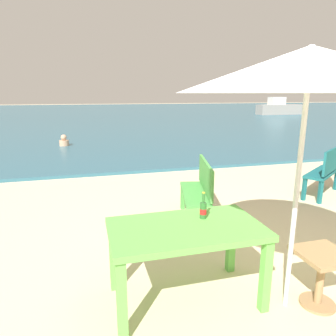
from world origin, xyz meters
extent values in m
plane|color=beige|center=(0.00, 0.00, 0.00)|extent=(120.00, 120.00, 0.00)
cube|color=#2D6075|center=(0.00, 30.00, 0.04)|extent=(120.00, 50.00, 0.08)
cube|color=#60B24C|center=(-1.20, 0.15, 0.73)|extent=(1.40, 0.80, 0.06)
cube|color=#60B24C|center=(-1.84, -0.19, 0.35)|extent=(0.08, 0.08, 0.70)
cube|color=#60B24C|center=(-0.56, -0.19, 0.35)|extent=(0.08, 0.08, 0.70)
cube|color=#60B24C|center=(-1.84, 0.49, 0.35)|extent=(0.08, 0.08, 0.70)
cube|color=#60B24C|center=(-0.56, 0.49, 0.35)|extent=(0.08, 0.08, 0.70)
cylinder|color=#2D662D|center=(-0.98, 0.28, 0.84)|extent=(0.06, 0.06, 0.16)
cone|color=#2D662D|center=(-0.98, 0.28, 0.92)|extent=(0.06, 0.06, 0.03)
cylinder|color=#2D662D|center=(-0.98, 0.28, 0.97)|extent=(0.03, 0.03, 0.09)
cylinder|color=red|center=(-0.98, 0.28, 0.83)|extent=(0.07, 0.07, 0.05)
cylinder|color=gold|center=(-0.98, 0.28, 1.02)|extent=(0.03, 0.03, 0.01)
cylinder|color=silver|center=(-0.31, -0.18, 1.15)|extent=(0.04, 0.04, 2.30)
cone|color=white|center=(-0.31, -0.18, 2.12)|extent=(2.10, 2.10, 0.36)
cube|color=#9E7A51|center=(-0.02, -0.26, 0.52)|extent=(0.44, 0.44, 0.04)
cylinder|color=#9E7A51|center=(-0.02, -0.26, 0.25)|extent=(0.07, 0.07, 0.50)
cylinder|color=#9E7A51|center=(-0.02, -0.26, 0.01)|extent=(0.32, 0.32, 0.03)
cube|color=#196066|center=(2.36, 2.46, 0.45)|extent=(1.20, 0.96, 0.05)
cube|color=#196066|center=(2.44, 2.32, 0.73)|extent=(1.02, 0.70, 0.44)
cube|color=#196066|center=(2.74, 2.88, 0.21)|extent=(0.06, 0.06, 0.42)
cube|color=#196066|center=(1.82, 2.27, 0.21)|extent=(0.06, 0.06, 0.42)
cube|color=#196066|center=(2.89, 2.65, 0.21)|extent=(0.06, 0.06, 0.42)
cube|color=#196066|center=(1.97, 2.04, 0.21)|extent=(0.06, 0.06, 0.42)
cube|color=#4C9E47|center=(-0.48, 1.87, 0.45)|extent=(0.63, 1.25, 0.05)
cube|color=#4C9E47|center=(-0.33, 1.83, 0.73)|extent=(0.32, 1.18, 0.44)
cube|color=#4C9E47|center=(-0.49, 2.44, 0.21)|extent=(0.06, 0.06, 0.42)
cube|color=#4C9E47|center=(-0.75, 1.37, 0.21)|extent=(0.06, 0.06, 0.42)
cube|color=#4C9E47|center=(-0.22, 2.37, 0.21)|extent=(0.06, 0.06, 0.42)
cube|color=#4C9E47|center=(-0.48, 1.30, 0.21)|extent=(0.06, 0.06, 0.42)
cylinder|color=tan|center=(-2.81, 9.42, 0.18)|extent=(0.34, 0.34, 0.20)
sphere|color=tan|center=(-2.81, 9.42, 0.39)|extent=(0.21, 0.21, 0.21)
cube|color=gray|center=(15.39, 22.73, 0.52)|extent=(4.29, 1.17, 0.88)
cube|color=silver|center=(15.00, 22.73, 1.30)|extent=(1.37, 0.88, 0.68)
camera|label=1|loc=(-2.03, -2.32, 1.93)|focal=32.84mm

